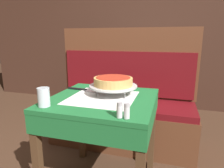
{
  "coord_description": "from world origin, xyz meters",
  "views": [
    {
      "loc": [
        0.45,
        -1.27,
        1.14
      ],
      "look_at": [
        0.05,
        0.05,
        0.82
      ],
      "focal_mm": 32.0,
      "sensor_mm": 36.0,
      "label": 1
    }
  ],
  "objects_px": {
    "condiment_caddy": "(136,64)",
    "dining_table_front": "(103,111)",
    "pizza_server": "(84,90)",
    "napkin_holder": "(115,82)",
    "water_glass_near": "(44,97)",
    "pepper_shaker": "(127,111)",
    "salt_shaker": "(120,110)",
    "booth_bench": "(123,112)",
    "deep_dish_pizza": "(113,81)",
    "pizza_pan_stand": "(113,87)",
    "dining_table_rear": "(139,74)"
  },
  "relations": [
    {
      "from": "condiment_caddy",
      "to": "dining_table_front",
      "type": "bearing_deg",
      "value": -88.18
    },
    {
      "from": "pizza_server",
      "to": "napkin_holder",
      "type": "relative_size",
      "value": 2.74
    },
    {
      "from": "water_glass_near",
      "to": "pepper_shaker",
      "type": "bearing_deg",
      "value": -4.34
    },
    {
      "from": "water_glass_near",
      "to": "condiment_caddy",
      "type": "relative_size",
      "value": 0.7
    },
    {
      "from": "pepper_shaker",
      "to": "condiment_caddy",
      "type": "bearing_deg",
      "value": 98.67
    },
    {
      "from": "pizza_server",
      "to": "salt_shaker",
      "type": "distance_m",
      "value": 0.62
    },
    {
      "from": "booth_bench",
      "to": "napkin_holder",
      "type": "relative_size",
      "value": 15.14
    },
    {
      "from": "dining_table_front",
      "to": "napkin_holder",
      "type": "xyz_separation_m",
      "value": [
        0.0,
        0.32,
        0.15
      ]
    },
    {
      "from": "deep_dish_pizza",
      "to": "pepper_shaker",
      "type": "height_order",
      "value": "deep_dish_pizza"
    },
    {
      "from": "dining_table_front",
      "to": "napkin_holder",
      "type": "height_order",
      "value": "napkin_holder"
    },
    {
      "from": "salt_shaker",
      "to": "water_glass_near",
      "type": "bearing_deg",
      "value": 175.32
    },
    {
      "from": "booth_bench",
      "to": "condiment_caddy",
      "type": "xyz_separation_m",
      "value": [
        -0.02,
        0.9,
        0.42
      ]
    },
    {
      "from": "condiment_caddy",
      "to": "pizza_pan_stand",
      "type": "bearing_deg",
      "value": -86.08
    },
    {
      "from": "dining_table_front",
      "to": "deep_dish_pizza",
      "type": "relative_size",
      "value": 2.59
    },
    {
      "from": "dining_table_rear",
      "to": "deep_dish_pizza",
      "type": "distance_m",
      "value": 1.53
    },
    {
      "from": "pizza_pan_stand",
      "to": "water_glass_near",
      "type": "relative_size",
      "value": 3.01
    },
    {
      "from": "deep_dish_pizza",
      "to": "pepper_shaker",
      "type": "xyz_separation_m",
      "value": [
        0.19,
        -0.4,
        -0.06
      ]
    },
    {
      "from": "pepper_shaker",
      "to": "napkin_holder",
      "type": "bearing_deg",
      "value": 111.01
    },
    {
      "from": "deep_dish_pizza",
      "to": "pizza_server",
      "type": "distance_m",
      "value": 0.28
    },
    {
      "from": "pizza_server",
      "to": "pepper_shaker",
      "type": "relative_size",
      "value": 3.35
    },
    {
      "from": "dining_table_front",
      "to": "water_glass_near",
      "type": "distance_m",
      "value": 0.43
    },
    {
      "from": "pepper_shaker",
      "to": "pizza_server",
      "type": "bearing_deg",
      "value": 134.45
    },
    {
      "from": "dining_table_front",
      "to": "pizza_pan_stand",
      "type": "xyz_separation_m",
      "value": [
        0.05,
        0.08,
        0.17
      ]
    },
    {
      "from": "pizza_server",
      "to": "water_glass_near",
      "type": "xyz_separation_m",
      "value": [
        -0.07,
        -0.42,
        0.05
      ]
    },
    {
      "from": "pizza_server",
      "to": "salt_shaker",
      "type": "xyz_separation_m",
      "value": [
        0.41,
        -0.46,
        0.04
      ]
    },
    {
      "from": "dining_table_front",
      "to": "pizza_pan_stand",
      "type": "distance_m",
      "value": 0.19
    },
    {
      "from": "dining_table_rear",
      "to": "water_glass_near",
      "type": "relative_size",
      "value": 6.3
    },
    {
      "from": "dining_table_rear",
      "to": "water_glass_near",
      "type": "xyz_separation_m",
      "value": [
        -0.28,
        -1.88,
        0.17
      ]
    },
    {
      "from": "pizza_server",
      "to": "salt_shaker",
      "type": "height_order",
      "value": "salt_shaker"
    },
    {
      "from": "deep_dish_pizza",
      "to": "pizza_server",
      "type": "bearing_deg",
      "value": 167.59
    },
    {
      "from": "booth_bench",
      "to": "water_glass_near",
      "type": "bearing_deg",
      "value": -103.98
    },
    {
      "from": "pizza_pan_stand",
      "to": "napkin_holder",
      "type": "bearing_deg",
      "value": 102.9
    },
    {
      "from": "salt_shaker",
      "to": "condiment_caddy",
      "type": "height_order",
      "value": "condiment_caddy"
    },
    {
      "from": "booth_bench",
      "to": "pizza_pan_stand",
      "type": "distance_m",
      "value": 0.79
    },
    {
      "from": "dining_table_rear",
      "to": "water_glass_near",
      "type": "bearing_deg",
      "value": -98.57
    },
    {
      "from": "pizza_server",
      "to": "water_glass_near",
      "type": "relative_size",
      "value": 2.35
    },
    {
      "from": "dining_table_front",
      "to": "booth_bench",
      "type": "distance_m",
      "value": 0.78
    },
    {
      "from": "dining_table_rear",
      "to": "booth_bench",
      "type": "relative_size",
      "value": 0.48
    },
    {
      "from": "dining_table_rear",
      "to": "pizza_server",
      "type": "bearing_deg",
      "value": -98.18
    },
    {
      "from": "dining_table_front",
      "to": "pizza_server",
      "type": "distance_m",
      "value": 0.27
    },
    {
      "from": "salt_shaker",
      "to": "pepper_shaker",
      "type": "relative_size",
      "value": 1.03
    },
    {
      "from": "water_glass_near",
      "to": "condiment_caddy",
      "type": "distance_m",
      "value": 1.93
    },
    {
      "from": "dining_table_front",
      "to": "pepper_shaker",
      "type": "relative_size",
      "value": 8.93
    },
    {
      "from": "napkin_holder",
      "to": "condiment_caddy",
      "type": "distance_m",
      "value": 1.31
    },
    {
      "from": "napkin_holder",
      "to": "salt_shaker",
      "type": "bearing_deg",
      "value": -72.07
    },
    {
      "from": "salt_shaker",
      "to": "condiment_caddy",
      "type": "relative_size",
      "value": 0.5
    },
    {
      "from": "pizza_pan_stand",
      "to": "water_glass_near",
      "type": "xyz_separation_m",
      "value": [
        -0.33,
        -0.36,
        -0.0
      ]
    },
    {
      "from": "deep_dish_pizza",
      "to": "water_glass_near",
      "type": "distance_m",
      "value": 0.5
    },
    {
      "from": "pizza_pan_stand",
      "to": "napkin_holder",
      "type": "height_order",
      "value": "napkin_holder"
    },
    {
      "from": "deep_dish_pizza",
      "to": "napkin_holder",
      "type": "bearing_deg",
      "value": 102.9
    }
  ]
}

